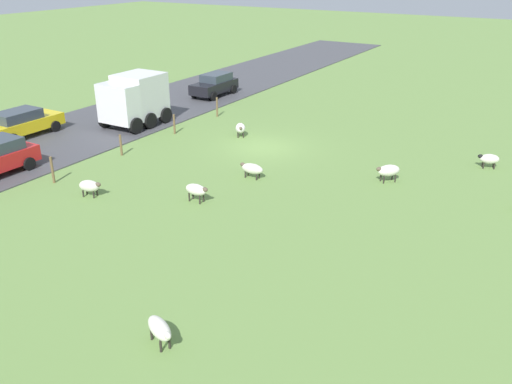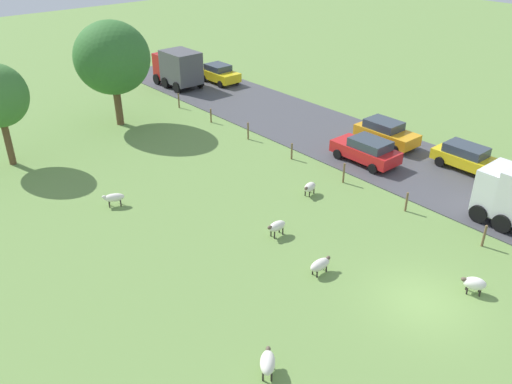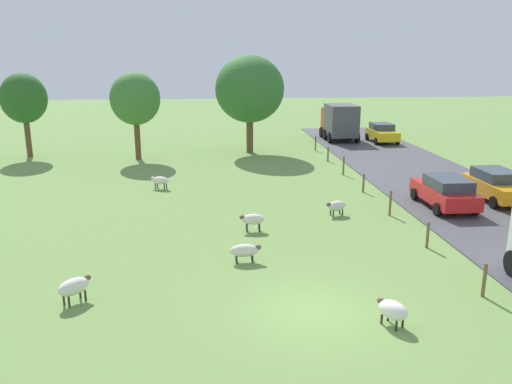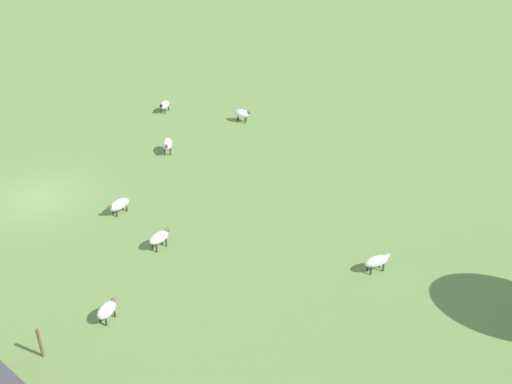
% 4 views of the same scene
% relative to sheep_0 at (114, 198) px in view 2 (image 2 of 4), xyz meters
% --- Properties ---
extents(ground_plane, '(160.00, 160.00, 0.00)m').
position_rel_sheep_0_xyz_m(ground_plane, '(5.92, -15.78, -0.51)').
color(ground_plane, '#6B8E47').
extents(sheep_0, '(1.23, 0.89, 0.75)m').
position_rel_sheep_0_xyz_m(sheep_0, '(0.00, 0.00, 0.00)').
color(sheep_0, silver).
rests_on(sheep_0, ground_plane).
extents(sheep_1, '(1.13, 1.15, 0.83)m').
position_rel_sheep_0_xyz_m(sheep_1, '(-1.54, -14.45, 0.04)').
color(sheep_1, silver).
rests_on(sheep_1, ground_plane).
extents(sheep_3, '(1.13, 0.50, 0.80)m').
position_rel_sheep_0_xyz_m(sheep_3, '(4.77, -8.06, 0.03)').
color(sheep_3, silver).
rests_on(sheep_3, ground_plane).
extents(sheep_4, '(0.99, 1.09, 0.78)m').
position_rel_sheep_0_xyz_m(sheep_4, '(8.10, -16.84, -0.01)').
color(sheep_4, white).
rests_on(sheep_4, ground_plane).
extents(sheep_5, '(1.10, 0.74, 0.75)m').
position_rel_sheep_0_xyz_m(sheep_5, '(9.11, -6.13, -0.03)').
color(sheep_5, silver).
rests_on(sheep_5, ground_plane).
extents(sheep_7, '(1.22, 0.50, 0.72)m').
position_rel_sheep_0_xyz_m(sheep_7, '(4.15, -11.61, -0.05)').
color(sheep_7, silver).
rests_on(sheep_7, ground_plane).
extents(tree_1, '(5.45, 5.45, 7.71)m').
position_rel_sheep_0_xyz_m(tree_1, '(6.27, 11.22, 4.54)').
color(tree_1, brown).
rests_on(tree_1, ground_plane).
extents(fence_post_1, '(0.12, 0.12, 1.17)m').
position_rel_sheep_0_xyz_m(fence_post_1, '(11.75, -15.29, 0.07)').
color(fence_post_1, brown).
rests_on(fence_post_1, ground_plane).
extents(fence_post_2, '(0.12, 0.12, 1.13)m').
position_rel_sheep_0_xyz_m(fence_post_2, '(11.75, -10.84, 0.05)').
color(fence_post_2, brown).
rests_on(fence_post_2, ground_plane).
extents(fence_post_3, '(0.12, 0.12, 1.28)m').
position_rel_sheep_0_xyz_m(fence_post_3, '(11.75, -6.38, 0.13)').
color(fence_post_3, brown).
rests_on(fence_post_3, ground_plane).
extents(fence_post_4, '(0.12, 0.12, 1.12)m').
position_rel_sheep_0_xyz_m(fence_post_4, '(11.75, -1.93, 0.05)').
color(fence_post_4, brown).
rests_on(fence_post_4, ground_plane).
extents(fence_post_5, '(0.12, 0.12, 1.26)m').
position_rel_sheep_0_xyz_m(fence_post_5, '(11.75, 2.53, 0.11)').
color(fence_post_5, brown).
rests_on(fence_post_5, ground_plane).
extents(fence_post_6, '(0.12, 0.12, 1.10)m').
position_rel_sheep_0_xyz_m(fence_post_6, '(11.75, 6.98, 0.03)').
color(fence_post_6, brown).
rests_on(fence_post_6, ground_plane).
extents(fence_post_7, '(0.12, 0.12, 1.24)m').
position_rel_sheep_0_xyz_m(fence_post_7, '(11.75, 11.44, 0.10)').
color(fence_post_7, brown).
rests_on(fence_post_7, ground_plane).
extents(truck_1, '(2.79, 4.68, 3.28)m').
position_rel_sheep_0_xyz_m(truck_1, '(15.00, 16.38, 1.30)').
color(truck_1, '#B21919').
rests_on(truck_1, road_strip).
extents(car_1, '(2.14, 4.36, 1.64)m').
position_rel_sheep_0_xyz_m(car_1, '(18.37, -4.42, 0.39)').
color(car_1, orange).
rests_on(car_1, road_strip).
extents(car_2, '(2.17, 3.98, 1.67)m').
position_rel_sheep_0_xyz_m(car_2, '(18.54, 14.82, 0.41)').
color(car_2, yellow).
rests_on(car_2, road_strip).
extents(car_3, '(2.17, 4.42, 1.63)m').
position_rel_sheep_0_xyz_m(car_3, '(14.97, -5.46, 0.39)').
color(car_3, red).
rests_on(car_3, road_strip).
extents(car_4, '(1.98, 4.50, 1.55)m').
position_rel_sheep_0_xyz_m(car_4, '(18.93, -10.31, 0.35)').
color(car_4, yellow).
rests_on(car_4, road_strip).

